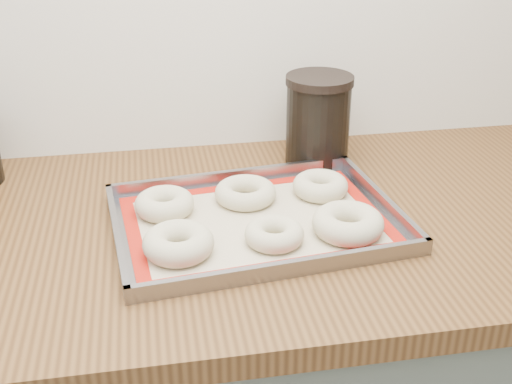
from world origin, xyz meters
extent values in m
cube|color=brown|center=(0.00, 1.68, 0.88)|extent=(3.06, 0.68, 0.04)
cube|color=gray|center=(0.22, 1.65, 0.90)|extent=(0.49, 0.38, 0.00)
cube|color=gray|center=(0.21, 1.81, 0.91)|extent=(0.46, 0.06, 0.02)
cube|color=gray|center=(0.24, 1.49, 0.91)|extent=(0.46, 0.06, 0.02)
cube|color=gray|center=(0.00, 1.62, 0.91)|extent=(0.04, 0.33, 0.02)
cube|color=gray|center=(0.45, 1.67, 0.91)|extent=(0.04, 0.33, 0.02)
cube|color=#C6B793|center=(0.22, 1.65, 0.90)|extent=(0.45, 0.33, 0.00)
cube|color=#AF160B|center=(0.21, 1.78, 0.91)|extent=(0.42, 0.07, 0.00)
cube|color=#AF160B|center=(0.24, 1.51, 0.91)|extent=(0.42, 0.07, 0.00)
cube|color=#AF160B|center=(0.03, 1.63, 0.91)|extent=(0.05, 0.25, 0.00)
cube|color=#AF160B|center=(0.42, 1.67, 0.91)|extent=(0.05, 0.25, 0.00)
torus|color=beige|center=(0.09, 1.57, 0.92)|extent=(0.14, 0.14, 0.04)
torus|color=beige|center=(0.24, 1.58, 0.92)|extent=(0.11, 0.11, 0.03)
torus|color=beige|center=(0.36, 1.58, 0.92)|extent=(0.13, 0.13, 0.04)
torus|color=beige|center=(0.08, 1.70, 0.92)|extent=(0.11, 0.11, 0.04)
torus|color=beige|center=(0.22, 1.72, 0.92)|extent=(0.12, 0.12, 0.03)
torus|color=beige|center=(0.35, 1.73, 0.92)|extent=(0.12, 0.12, 0.03)
cylinder|color=black|center=(0.39, 1.88, 0.98)|extent=(0.12, 0.12, 0.16)
cylinder|color=black|center=(0.39, 1.88, 1.07)|extent=(0.13, 0.13, 0.02)
camera|label=1|loc=(0.06, 0.74, 1.42)|focal=45.00mm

